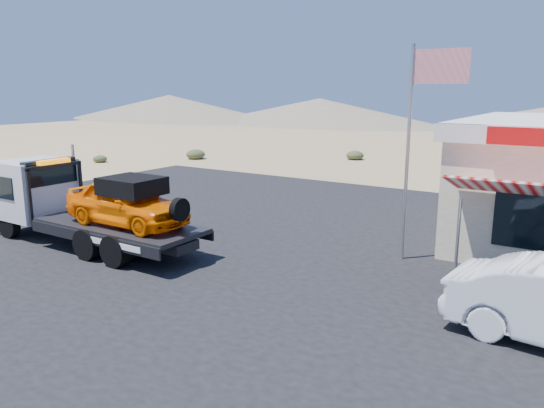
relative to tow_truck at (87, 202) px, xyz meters
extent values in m
plane|color=#937754|center=(4.05, -0.46, -1.40)|extent=(120.00, 120.00, 0.00)
cube|color=black|center=(6.05, 2.54, -1.39)|extent=(32.00, 24.00, 0.02)
cylinder|color=black|center=(-2.90, -0.91, -0.93)|extent=(0.91, 0.27, 0.91)
cylinder|color=black|center=(-2.90, 0.91, -0.93)|extent=(0.91, 0.27, 0.91)
cylinder|color=black|center=(1.17, -0.91, -0.93)|extent=(0.91, 0.50, 0.91)
cylinder|color=black|center=(1.17, 0.91, -0.93)|extent=(0.91, 0.50, 0.91)
cylinder|color=black|center=(2.35, -0.91, -0.93)|extent=(0.91, 0.50, 0.91)
cylinder|color=black|center=(2.35, 0.91, -0.93)|extent=(0.91, 0.50, 0.91)
cube|color=black|center=(0.45, 0.00, -0.80)|extent=(7.42, 0.91, 0.27)
cube|color=silver|center=(-2.63, 0.00, 0.16)|extent=(1.99, 2.13, 1.90)
cube|color=black|center=(-1.77, 0.00, 0.79)|extent=(0.32, 1.81, 0.81)
cube|color=black|center=(-1.50, 0.00, 0.11)|extent=(0.09, 1.99, 1.81)
cube|color=orange|center=(-1.50, 0.00, 1.15)|extent=(0.23, 1.09, 0.14)
cube|color=black|center=(1.44, 0.00, -0.55)|extent=(5.43, 2.08, 0.14)
imported|color=#FE6D00|center=(1.81, 0.00, 0.20)|extent=(3.99, 1.60, 1.36)
cube|color=black|center=(2.08, 0.00, 0.72)|extent=(1.63, 1.36, 0.50)
cube|color=red|center=(12.05, 4.28, 2.27)|extent=(2.60, 0.12, 0.45)
cylinder|color=#99999E|center=(10.55, 2.84, -0.28)|extent=(0.08, 0.08, 2.20)
cylinder|color=#99999E|center=(8.75, 4.04, 1.62)|extent=(0.10, 0.10, 6.00)
cube|color=#B20C14|center=(9.50, 4.04, 4.02)|extent=(1.50, 0.02, 0.90)
ellipsoid|color=#2E3B20|center=(-11.02, 5.60, -1.12)|extent=(1.06, 1.06, 0.57)
ellipsoid|color=#2E3B20|center=(-15.29, 12.91, -1.15)|extent=(0.93, 0.93, 0.50)
ellipsoid|color=#2E3B20|center=(-11.08, 17.72, -1.05)|extent=(1.32, 1.32, 0.71)
ellipsoid|color=#2E3B20|center=(-1.57, 23.51, -1.08)|extent=(1.21, 1.21, 0.65)
ellipsoid|color=#2E3B20|center=(6.14, 24.92, -1.14)|extent=(0.98, 0.98, 0.53)
cone|color=#726B59|center=(-20.95, 54.54, 0.35)|extent=(36.00, 36.00, 3.50)
cone|color=#726B59|center=(-45.95, 51.54, 0.50)|extent=(40.00, 40.00, 3.80)
camera|label=1|loc=(13.60, -10.33, 3.46)|focal=35.00mm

